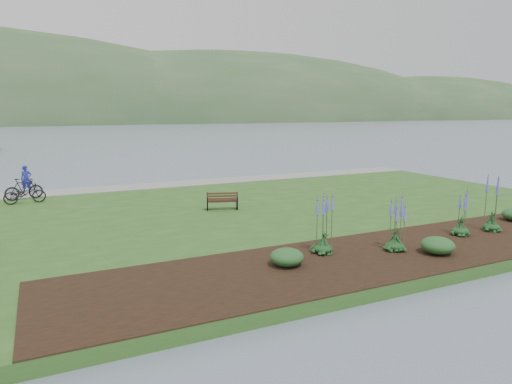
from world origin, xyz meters
The scene contains 15 objects.
ground centered at (0.00, 0.00, 0.00)m, with size 600.00×600.00×0.00m, color slate.
lawn centered at (0.00, -2.00, 0.20)m, with size 34.00×20.00×0.40m, color #29531D.
shoreline_path centered at (0.00, 6.90, 0.42)m, with size 34.00×2.20×0.03m, color gray.
garden_bed centered at (3.00, -9.80, 0.42)m, with size 24.00×4.40×0.04m, color black.
far_hillside centered at (20.00, 170.00, 0.00)m, with size 580.00×80.00×38.00m, color #33532F, non-canonical shape.
park_bench centered at (-0.70, -1.33, 0.84)m, with size 1.55×1.00×0.89m.
person centered at (-9.05, 7.50, 1.32)m, with size 0.67×0.46×1.83m, color navy.
bicycle_a centered at (-9.08, 4.27, 0.91)m, with size 1.93×0.67×1.01m, color black.
bicycle_b centered at (-9.14, 5.45, 0.96)m, with size 1.87×0.54×1.13m, color black.
echium_0 centered at (2.15, -9.75, 1.29)m, with size 0.62×0.62×2.00m.
echium_1 centered at (5.65, -9.36, 1.13)m, with size 0.62×0.62×1.87m.
echium_2 centered at (7.23, -9.43, 1.33)m, with size 0.62×0.62×2.33m.
echium_4 centered at (-0.17, -8.99, 1.47)m, with size 0.62×0.62×2.37m.
shrub_0 centered at (-1.82, -9.52, 0.70)m, with size 1.02×1.02×0.51m, color #1E4C21.
shrub_1 centered at (3.16, -10.60, 0.71)m, with size 1.07×1.07×0.54m, color #1E4C21.
Camera 1 is at (-8.25, -20.89, 5.02)m, focal length 32.00 mm.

